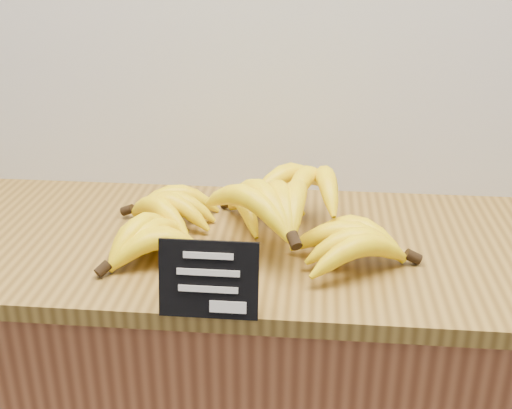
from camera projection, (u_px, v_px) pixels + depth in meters
name	position (u px, v px, depth m)	size (l,w,h in m)	color
counter_top	(259.00, 245.00, 1.21)	(1.48, 0.54, 0.03)	olive
chalkboard_sign	(208.00, 280.00, 0.94)	(0.15, 0.01, 0.12)	black
banana_pile	(255.00, 215.00, 1.17)	(0.59, 0.41, 0.13)	#FFE50A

